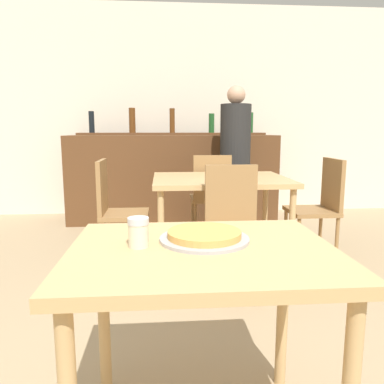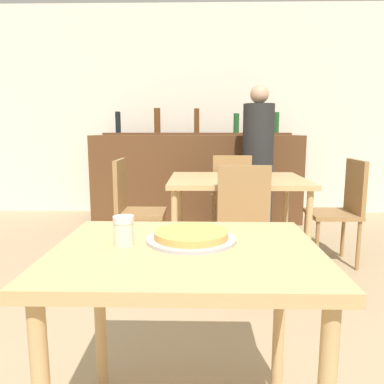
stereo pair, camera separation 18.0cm
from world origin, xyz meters
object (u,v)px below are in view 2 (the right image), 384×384
(chair_far_side_back, at_px, (231,193))
(pizza_tray, at_px, (191,236))
(chair_far_side_left, at_px, (132,204))
(chair_far_side_right, at_px, (342,205))
(cheese_shaker, at_px, (124,230))
(chair_far_side_front, at_px, (245,222))
(person_standing, at_px, (258,155))

(chair_far_side_back, bearing_deg, pizza_tray, 82.00)
(chair_far_side_left, height_order, chair_far_side_right, same)
(chair_far_side_right, bearing_deg, cheese_shaker, -37.76)
(pizza_tray, xyz_separation_m, cheese_shaker, (-0.23, -0.06, 0.04))
(chair_far_side_back, bearing_deg, chair_far_side_front, 90.00)
(chair_far_side_front, height_order, pizza_tray, chair_far_side_front)
(chair_far_side_front, distance_m, person_standing, 1.68)
(chair_far_side_front, height_order, chair_far_side_left, same)
(person_standing, bearing_deg, chair_far_side_right, -59.70)
(person_standing, bearing_deg, pizza_tray, -103.17)
(person_standing, bearing_deg, cheese_shaker, -107.19)
(chair_far_side_left, height_order, pizza_tray, chair_far_side_left)
(cheese_shaker, distance_m, person_standing, 3.05)
(chair_far_side_front, relative_size, chair_far_side_back, 1.00)
(chair_far_side_right, distance_m, pizza_tray, 2.26)
(pizza_tray, bearing_deg, chair_far_side_right, 56.08)
(chair_far_side_left, height_order, person_standing, person_standing)
(chair_far_side_front, relative_size, chair_far_side_right, 1.00)
(chair_far_side_back, bearing_deg, cheese_shaker, 77.07)
(chair_far_side_left, bearing_deg, chair_far_side_back, -55.90)
(pizza_tray, height_order, cheese_shaker, cheese_shaker)
(chair_far_side_left, bearing_deg, cheese_shaker, -170.41)
(pizza_tray, relative_size, cheese_shaker, 3.17)
(pizza_tray, bearing_deg, chair_far_side_back, 82.00)
(chair_far_side_right, bearing_deg, chair_far_side_front, -55.90)
(cheese_shaker, relative_size, person_standing, 0.06)
(chair_far_side_front, xyz_separation_m, chair_far_side_right, (0.90, 0.61, 0.00))
(chair_far_side_back, relative_size, cheese_shaker, 8.83)
(person_standing, bearing_deg, chair_far_side_back, -129.80)
(chair_far_side_back, bearing_deg, chair_far_side_left, 34.10)
(person_standing, bearing_deg, chair_far_side_front, -101.28)
(chair_far_side_back, distance_m, cheese_shaker, 2.61)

